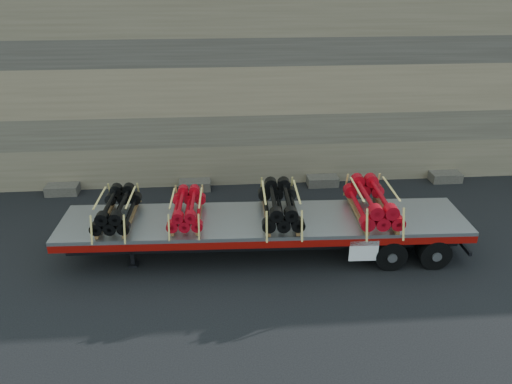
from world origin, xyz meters
TOP-DOWN VIEW (x-y plane):
  - ground at (0.00, 0.00)m, footprint 120.00×120.00m
  - rock_wall at (0.00, 6.50)m, footprint 44.00×3.00m
  - trailer at (-0.79, -0.16)m, footprint 11.92×2.69m
  - bundle_front at (-5.02, -0.02)m, footprint 1.14×2.16m
  - bundle_midfront at (-3.02, -0.09)m, footprint 1.05×2.00m
  - bundle_midrear at (-0.32, -0.18)m, footprint 1.24×2.35m
  - bundle_rear at (2.39, -0.27)m, footprint 1.30×2.47m

SIDE VIEW (x-z plane):
  - ground at x=0.00m, z-range 0.00..0.00m
  - trailer at x=-0.79m, z-range 0.00..1.18m
  - bundle_midfront at x=-3.02m, z-range 1.18..1.88m
  - bundle_front at x=-5.02m, z-range 1.18..1.94m
  - bundle_midrear at x=-0.32m, z-range 1.18..2.01m
  - bundle_rear at x=2.39m, z-range 1.18..2.05m
  - rock_wall at x=0.00m, z-range 0.00..7.00m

